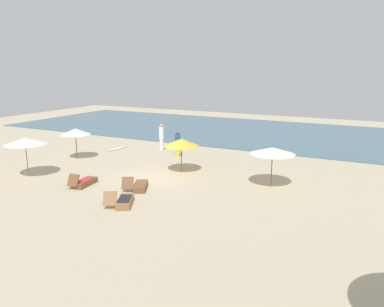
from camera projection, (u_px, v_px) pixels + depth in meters
ground_plane at (151, 179)px, 20.79m from camera, size 60.00×60.00×0.00m
ocean_water at (251, 132)px, 35.53m from camera, size 48.00×16.00×0.06m
umbrella_0 at (25, 141)px, 20.74m from camera, size 2.26×2.26×2.20m
umbrella_1 at (181, 142)px, 21.70m from camera, size 2.06×2.06×1.98m
umbrella_2 at (75, 132)px, 24.87m from camera, size 1.97×1.97×2.03m
umbrella_3 at (272, 151)px, 19.06m from camera, size 2.29×2.29×2.04m
lounger_0 at (139, 186)px, 18.99m from camera, size 1.29×1.75×0.72m
lounger_1 at (84, 182)px, 19.56m from camera, size 0.82×1.70×0.75m
lounger_2 at (124, 201)px, 16.81m from camera, size 1.29×1.73×0.73m
person_0 at (161, 137)px, 27.64m from camera, size 0.45×0.45×1.94m
person_1 at (178, 144)px, 25.59m from camera, size 0.38×0.38×1.77m
surfboard at (118, 148)px, 28.33m from camera, size 0.50×2.18×0.07m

